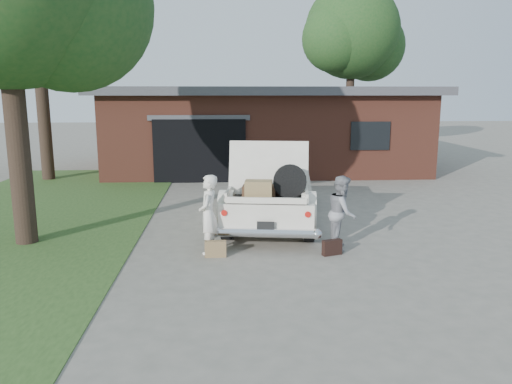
{
  "coord_description": "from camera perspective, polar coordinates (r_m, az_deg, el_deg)",
  "views": [
    {
      "loc": [
        -0.62,
        -9.36,
        3.09
      ],
      "look_at": [
        0.0,
        0.6,
        1.1
      ],
      "focal_mm": 35.0,
      "sensor_mm": 36.0,
      "label": 1
    }
  ],
  "objects": [
    {
      "name": "house",
      "position": [
        20.94,
        0.83,
        7.39
      ],
      "size": [
        12.8,
        7.8,
        3.3
      ],
      "color": "brown",
      "rests_on": "ground"
    },
    {
      "name": "suitcase_right",
      "position": [
        9.82,
        8.68,
        -6.27
      ],
      "size": [
        0.41,
        0.25,
        0.3
      ],
      "primitive_type": "cube",
      "rotation": [
        0.0,
        0.0,
        0.34
      ],
      "color": "black",
      "rests_on": "ground"
    },
    {
      "name": "woman_left",
      "position": [
        9.72,
        -5.46,
        -2.56
      ],
      "size": [
        0.44,
        0.6,
        1.55
      ],
      "primitive_type": "imported",
      "rotation": [
        0.0,
        0.0,
        -1.69
      ],
      "color": "white",
      "rests_on": "ground"
    },
    {
      "name": "grass_strip",
      "position": [
        13.64,
        -24.45,
        -2.81
      ],
      "size": [
        6.0,
        16.0,
        0.02
      ],
      "primitive_type": "cube",
      "color": "#2D4C1E",
      "rests_on": "ground"
    },
    {
      "name": "sedan",
      "position": [
        12.12,
        1.78,
        0.15
      ],
      "size": [
        2.65,
        5.34,
        2.09
      ],
      "rotation": [
        0.0,
        0.0,
        -0.14
      ],
      "color": "white",
      "rests_on": "ground"
    },
    {
      "name": "suitcase_left",
      "position": [
        9.63,
        -4.65,
        -6.5
      ],
      "size": [
        0.41,
        0.13,
        0.32
      ],
      "primitive_type": "cube",
      "rotation": [
        0.0,
        0.0,
        -0.0
      ],
      "color": "olive",
      "rests_on": "ground"
    },
    {
      "name": "ground",
      "position": [
        9.88,
        0.22,
        -6.95
      ],
      "size": [
        90.0,
        90.0,
        0.0
      ],
      "primitive_type": "plane",
      "color": "gray",
      "rests_on": "ground"
    },
    {
      "name": "tree_right",
      "position": [
        28.05,
        11.06,
        17.06
      ],
      "size": [
        5.75,
        5.0,
        8.79
      ],
      "color": "#38281E",
      "rests_on": "ground"
    },
    {
      "name": "woman_right",
      "position": [
        10.11,
        9.81,
        -2.31
      ],
      "size": [
        0.73,
        0.84,
        1.49
      ],
      "primitive_type": "imported",
      "rotation": [
        0.0,
        0.0,
        1.31
      ],
      "color": "gray",
      "rests_on": "ground"
    }
  ]
}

